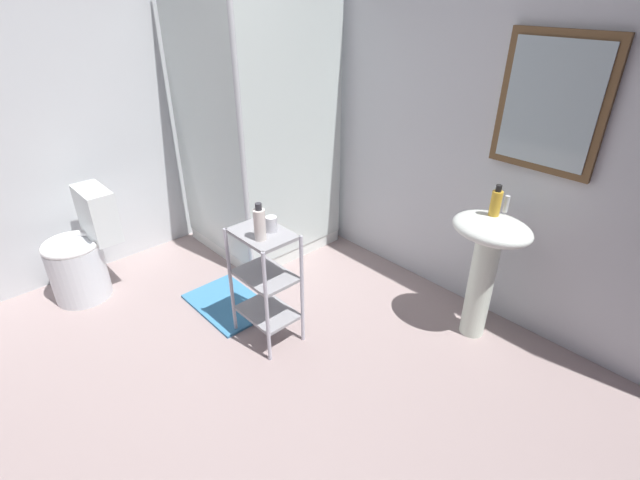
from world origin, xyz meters
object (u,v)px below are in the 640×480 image
at_px(pedestal_sink, 487,254).
at_px(toilet, 83,255).
at_px(shower_stall, 259,196).
at_px(storage_cart, 265,277).
at_px(rinse_cup, 271,224).
at_px(bath_mat, 228,303).
at_px(lotion_bottle_white, 260,224).
at_px(hand_soap_bottle, 496,202).

relative_size(pedestal_sink, toilet, 1.07).
bearing_deg(shower_stall, toilet, -102.89).
bearing_deg(storage_cart, rinse_cup, 60.67).
height_order(shower_stall, rinse_cup, shower_stall).
relative_size(toilet, bath_mat, 1.27).
distance_m(pedestal_sink, bath_mat, 1.73).
xyz_separation_m(lotion_bottle_white, rinse_cup, (-0.03, 0.10, -0.05)).
relative_size(hand_soap_bottle, rinse_cup, 2.06).
distance_m(lotion_bottle_white, rinse_cup, 0.12).
height_order(pedestal_sink, lotion_bottle_white, lotion_bottle_white).
bearing_deg(bath_mat, storage_cart, 2.26).
height_order(shower_stall, lotion_bottle_white, shower_stall).
distance_m(toilet, rinse_cup, 1.52).
bearing_deg(toilet, lotion_bottle_white, 24.79).
bearing_deg(bath_mat, shower_stall, 126.64).
distance_m(lotion_bottle_white, bath_mat, 0.97).
relative_size(storage_cart, lotion_bottle_white, 3.46).
bearing_deg(shower_stall, bath_mat, -53.36).
distance_m(hand_soap_bottle, rinse_cup, 1.26).
bearing_deg(hand_soap_bottle, shower_stall, -168.48).
bearing_deg(lotion_bottle_white, bath_mat, 175.86).
bearing_deg(lotion_bottle_white, hand_soap_bottle, 53.97).
distance_m(shower_stall, hand_soap_bottle, 1.86).
xyz_separation_m(toilet, lotion_bottle_white, (1.30, 0.60, 0.52)).
distance_m(shower_stall, storage_cart, 1.14).
distance_m(toilet, bath_mat, 1.06).
distance_m(toilet, hand_soap_bottle, 2.72).
height_order(toilet, bath_mat, toilet).
distance_m(hand_soap_bottle, bath_mat, 1.86).
bearing_deg(rinse_cup, storage_cart, -119.33).
bearing_deg(rinse_cup, bath_mat, -172.19).
bearing_deg(pedestal_sink, rinse_cup, -131.80).
bearing_deg(storage_cart, lotion_bottle_white, -42.38).
height_order(rinse_cup, bath_mat, rinse_cup).
distance_m(shower_stall, rinse_cup, 1.18).
height_order(shower_stall, pedestal_sink, shower_stall).
relative_size(storage_cart, hand_soap_bottle, 4.05).
height_order(storage_cart, bath_mat, storage_cart).
distance_m(shower_stall, toilet, 1.34).
height_order(shower_stall, toilet, shower_stall).
bearing_deg(pedestal_sink, bath_mat, -142.66).
bearing_deg(rinse_cup, lotion_bottle_white, -72.05).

